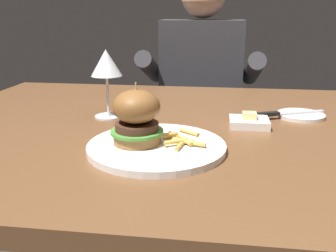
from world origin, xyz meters
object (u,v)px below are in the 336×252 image
(main_plate, at_px, (157,147))
(bread_plate, at_px, (301,115))
(burger_sandwich, at_px, (137,117))
(butter_dish, at_px, (249,122))
(diner_person, at_px, (200,113))
(wine_glass, at_px, (106,66))
(table_knife, at_px, (285,113))

(main_plate, relative_size, bread_plate, 2.28)
(burger_sandwich, xyz_separation_m, butter_dish, (0.24, 0.20, -0.06))
(butter_dish, bearing_deg, main_plate, -136.06)
(butter_dish, height_order, diner_person, diner_person)
(burger_sandwich, bearing_deg, main_plate, 0.44)
(wine_glass, bearing_deg, burger_sandwich, -60.79)
(butter_dish, bearing_deg, table_knife, 40.96)
(main_plate, distance_m, burger_sandwich, 0.08)
(burger_sandwich, relative_size, butter_dish, 1.32)
(burger_sandwich, bearing_deg, bread_plate, 37.69)
(burger_sandwich, xyz_separation_m, wine_glass, (-0.13, 0.23, 0.07))
(diner_person, bearing_deg, bread_plate, -65.34)
(wine_glass, distance_m, table_knife, 0.49)
(butter_dish, bearing_deg, diner_person, 101.56)
(wine_glass, xyz_separation_m, diner_person, (0.22, 0.73, -0.32))
(table_knife, distance_m, butter_dish, 0.13)
(bread_plate, bearing_deg, main_plate, -139.23)
(bread_plate, xyz_separation_m, butter_dish, (-0.15, -0.11, 0.01))
(wine_glass, relative_size, table_knife, 0.97)
(burger_sandwich, bearing_deg, wine_glass, 119.21)
(bread_plate, xyz_separation_m, table_knife, (-0.05, -0.02, 0.01))
(bread_plate, distance_m, table_knife, 0.05)
(burger_sandwich, height_order, butter_dish, burger_sandwich)
(main_plate, relative_size, table_knife, 1.54)
(burger_sandwich, distance_m, wine_glass, 0.28)
(table_knife, bearing_deg, butter_dish, -139.04)
(wine_glass, relative_size, bread_plate, 1.44)
(wine_glass, xyz_separation_m, butter_dish, (0.37, -0.04, -0.13))
(main_plate, bearing_deg, wine_glass, 126.37)
(wine_glass, bearing_deg, bread_plate, 7.60)
(bread_plate, bearing_deg, burger_sandwich, -142.31)
(main_plate, relative_size, burger_sandwich, 2.26)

